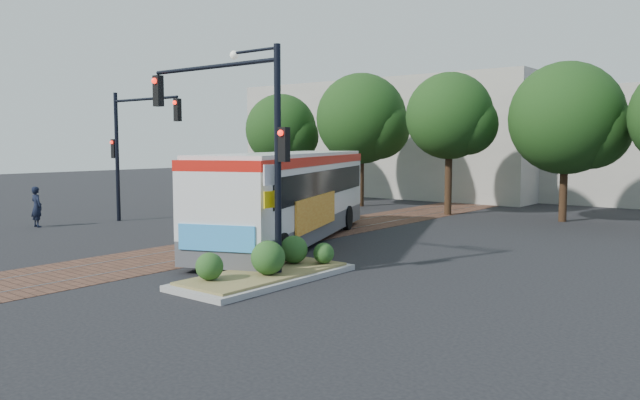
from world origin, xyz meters
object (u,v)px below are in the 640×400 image
at_px(city_bus, 290,193).
at_px(parked_car, 309,203).
at_px(signal_pole_left, 131,139).
at_px(signal_pole_main, 244,125).
at_px(traffic_island, 268,267).
at_px(officer, 37,207).

bearing_deg(city_bus, parked_car, 102.15).
bearing_deg(signal_pole_left, parked_car, 54.35).
distance_m(city_bus, signal_pole_left, 9.71).
xyz_separation_m(signal_pole_main, signal_pole_left, (-12.23, 4.80, -0.29)).
xyz_separation_m(city_bus, traffic_island, (3.69, -5.08, -1.52)).
distance_m(city_bus, officer, 12.09).
height_order(city_bus, officer, city_bus).
bearing_deg(traffic_island, parked_car, 125.26).
bearing_deg(officer, signal_pole_main, 176.75).
xyz_separation_m(traffic_island, officer, (-15.16, 1.38, 0.56)).
distance_m(officer, parked_car, 12.42).
bearing_deg(parked_car, signal_pole_left, 140.37).
bearing_deg(city_bus, traffic_island, -76.63).
bearing_deg(signal_pole_main, traffic_island, -5.36).
relative_size(city_bus, signal_pole_left, 2.07).
bearing_deg(traffic_island, signal_pole_main, 174.64).
bearing_deg(signal_pole_main, officer, 174.83).
xyz_separation_m(officer, parked_car, (6.87, 10.35, -0.21)).
xyz_separation_m(traffic_island, parked_car, (-8.29, 11.72, 0.35)).
distance_m(signal_pole_main, parked_car, 14.18).
bearing_deg(city_bus, signal_pole_main, -83.92).
xyz_separation_m(city_bus, officer, (-11.47, -3.71, -0.96)).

